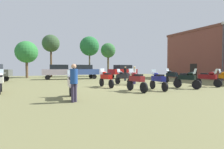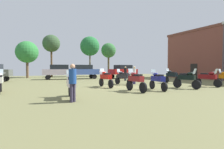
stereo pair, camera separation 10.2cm
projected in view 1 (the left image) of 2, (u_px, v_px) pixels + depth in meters
ground_plane at (118, 87)px, 14.74m from camera, size 44.00×52.00×0.02m
motorcycle_1 at (187, 79)px, 13.36m from camera, size 0.83×2.05×1.50m
motorcycle_2 at (72, 84)px, 9.03m from camera, size 0.63×2.11×1.44m
motorcycle_4 at (123, 77)px, 16.51m from camera, size 0.80×2.23×1.46m
motorcycle_5 at (0, 81)px, 10.91m from camera, size 0.62×2.12×1.48m
motorcycle_6 at (208, 78)px, 14.81m from camera, size 0.73×2.26×1.48m
motorcycle_7 at (158, 80)px, 12.38m from camera, size 0.67×2.19×1.46m
motorcycle_10 at (106, 78)px, 14.29m from camera, size 0.62×2.29×1.50m
motorcycle_11 at (172, 76)px, 17.96m from camera, size 0.62×2.14×1.51m
motorcycle_12 at (136, 80)px, 11.64m from camera, size 0.62×2.18×1.50m
car_1 at (83, 71)px, 25.34m from camera, size 4.30×1.81×2.00m
car_2 at (59, 71)px, 24.20m from camera, size 4.52×2.41×2.00m
car_3 at (123, 71)px, 26.49m from camera, size 4.56×2.56×2.00m
person_1 at (74, 80)px, 7.97m from camera, size 0.47×0.47×1.73m
person_2 at (125, 72)px, 21.68m from camera, size 0.44×0.44×1.74m
person_3 at (134, 74)px, 17.11m from camera, size 0.41×0.41×1.71m
tree_1 at (89, 46)px, 32.29m from camera, size 3.50×3.50×7.28m
tree_4 at (51, 44)px, 30.16m from camera, size 2.91×2.91×7.20m
tree_5 at (27, 52)px, 27.61m from camera, size 3.38×3.38×5.74m
tree_6 at (108, 51)px, 34.17m from camera, size 2.82×2.82×6.36m
lamp_post at (223, 48)px, 21.27m from camera, size 0.44×0.24×7.04m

